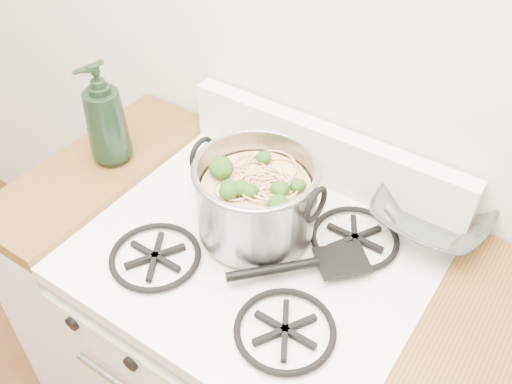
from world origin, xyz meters
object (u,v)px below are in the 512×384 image
object	(u,v)px
bottle	(104,114)
stock_pot	(256,199)
gas_range	(256,362)
spatula	(342,258)
glass_bowl	(430,220)

from	to	relation	value
bottle	stock_pot	bearing A→B (deg)	14.21
stock_pot	bottle	xyz separation A→B (m)	(-0.45, -0.00, 0.05)
gas_range	stock_pot	distance (m)	0.58
stock_pot	spatula	distance (m)	0.23
bottle	spatula	bearing A→B (deg)	15.57
glass_bowl	bottle	size ratio (longest dim) A/B	0.37
gas_range	spatula	distance (m)	0.53
gas_range	glass_bowl	bearing A→B (deg)	43.20
glass_bowl	spatula	bearing A→B (deg)	-118.12
glass_bowl	bottle	xyz separation A→B (m)	(-0.78, -0.23, 0.12)
gas_range	spatula	bearing A→B (deg)	19.48
stock_pot	glass_bowl	size ratio (longest dim) A/B	2.93
gas_range	bottle	distance (m)	0.79
spatula	bottle	distance (m)	0.68
gas_range	stock_pot	xyz separation A→B (m)	(-0.03, 0.05, 0.57)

